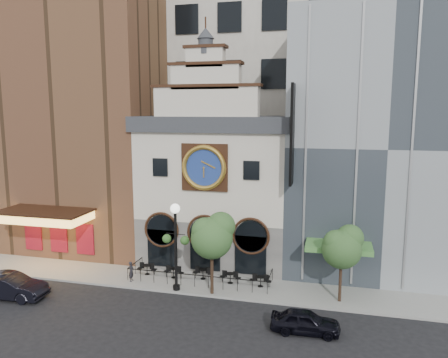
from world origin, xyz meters
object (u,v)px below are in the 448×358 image
at_px(bistro_4, 261,280).
at_px(car_right, 305,321).
at_px(bistro_0, 147,269).
at_px(bistro_3, 230,277).
at_px(bistro_2, 203,273).
at_px(pedestrian, 131,271).
at_px(lamppost, 176,237).
at_px(bistro_1, 174,272).
at_px(car_left, 9,286).
at_px(tree_left, 213,235).
at_px(tree_right, 342,246).

height_order(bistro_4, car_right, car_right).
bearing_deg(bistro_0, bistro_3, -1.19).
relative_size(bistro_2, bistro_3, 1.00).
relative_size(pedestrian, lamppost, 0.24).
bearing_deg(bistro_1, pedestrian, -153.77).
height_order(bistro_3, car_right, car_right).
distance_m(bistro_1, car_right, 11.77).
bearing_deg(car_left, car_right, -92.28).
relative_size(car_right, tree_left, 0.69).
xyz_separation_m(lamppost, tree_right, (11.32, 0.93, -0.04)).
distance_m(bistro_4, tree_right, 6.62).
distance_m(bistro_0, lamppost, 5.22).
relative_size(bistro_0, car_right, 0.39).
relative_size(car_left, tree_left, 0.89).
xyz_separation_m(pedestrian, tree_right, (15.15, 0.25, 3.08)).
bearing_deg(bistro_0, car_left, -141.25).
relative_size(tree_left, tree_right, 1.11).
distance_m(car_right, car_left, 20.07).
distance_m(car_left, pedestrian, 8.27).
xyz_separation_m(bistro_1, tree_left, (3.68, -2.04, 3.78)).
xyz_separation_m(car_right, lamppost, (-9.29, 3.65, 3.35)).
bearing_deg(tree_left, bistro_2, 121.43).
bearing_deg(tree_left, tree_right, 5.90).
xyz_separation_m(car_left, pedestrian, (6.95, 4.49, 0.06)).
bearing_deg(pedestrian, bistro_4, -85.61).
bearing_deg(car_left, bistro_4, -73.29).
xyz_separation_m(bistro_1, bistro_3, (4.44, 0.01, 0.00)).
bearing_deg(bistro_4, tree_left, -146.92).
distance_m(bistro_1, tree_right, 12.82).
xyz_separation_m(bistro_3, car_right, (5.84, -5.74, 0.07)).
relative_size(bistro_2, tree_right, 0.30).
bearing_deg(bistro_3, tree_left, -110.36).
distance_m(car_right, tree_right, 6.00).
xyz_separation_m(bistro_4, car_left, (-16.50, -5.83, 0.24)).
distance_m(car_right, pedestrian, 13.82).
xyz_separation_m(bistro_2, car_right, (8.05, -6.05, 0.07)).
bearing_deg(bistro_3, car_right, -44.48).
xyz_separation_m(lamppost, tree_left, (2.69, 0.04, 0.37)).
bearing_deg(tree_right, pedestrian, -179.07).
bearing_deg(bistro_3, car_left, -157.49).
xyz_separation_m(bistro_3, lamppost, (-3.45, -2.09, 3.42)).
xyz_separation_m(pedestrian, lamppost, (3.83, -0.68, 3.12)).
xyz_separation_m(car_left, lamppost, (10.78, 3.81, 3.18)).
bearing_deg(car_left, lamppost, -73.27).
xyz_separation_m(bistro_0, lamppost, (3.26, -2.23, 3.42)).
bearing_deg(bistro_0, tree_right, -5.08).
height_order(bistro_2, pedestrian, pedestrian).
height_order(bistro_4, pedestrian, pedestrian).
distance_m(car_right, tree_left, 8.42).
bearing_deg(bistro_2, bistro_0, -177.77).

